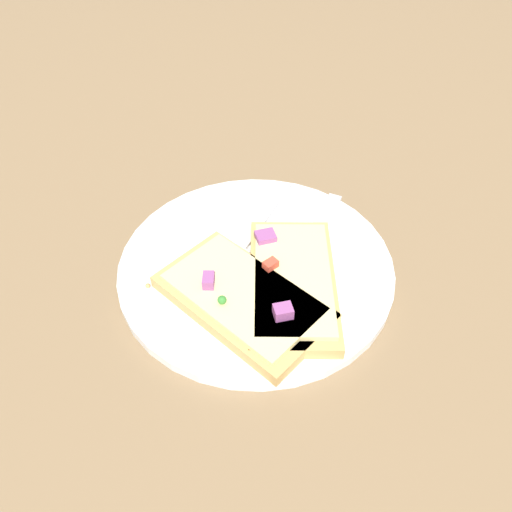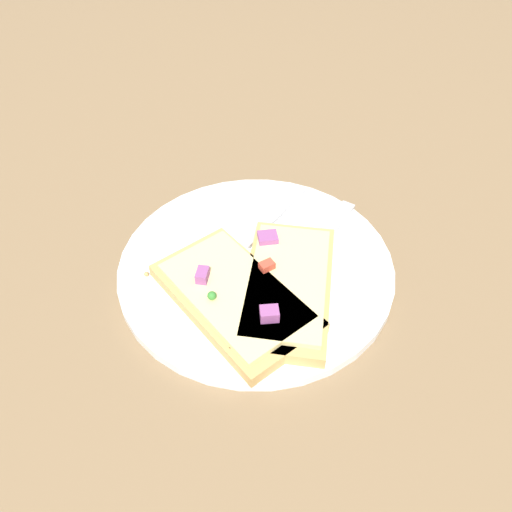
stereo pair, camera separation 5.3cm
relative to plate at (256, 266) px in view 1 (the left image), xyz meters
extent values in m
plane|color=#7F6647|center=(0.00, 0.00, -0.01)|extent=(4.00, 4.00, 0.00)
cylinder|color=white|center=(0.00, 0.00, 0.00)|extent=(0.30, 0.30, 0.01)
cube|color=#B7B7BC|center=(-0.03, 0.07, 0.01)|extent=(0.02, 0.13, 0.01)
cube|color=#B7B7BC|center=(-0.02, -0.02, 0.01)|extent=(0.03, 0.05, 0.01)
cube|color=#B7B7BC|center=(-0.03, -0.06, 0.01)|extent=(0.01, 0.03, 0.00)
cube|color=#B7B7BC|center=(-0.02, -0.06, 0.01)|extent=(0.01, 0.03, 0.00)
cube|color=#B7B7BC|center=(-0.02, -0.05, 0.01)|extent=(0.01, 0.03, 0.00)
cube|color=#B7B7BC|center=(-0.01, -0.05, 0.01)|extent=(0.01, 0.03, 0.00)
cube|color=#B7B7BC|center=(0.03, 0.10, 0.01)|extent=(0.03, 0.08, 0.01)
cube|color=#B7B7BC|center=(0.05, 0.00, 0.01)|extent=(0.04, 0.14, 0.00)
cube|color=tan|center=(0.02, -0.06, 0.01)|extent=(0.19, 0.13, 0.01)
cube|color=beige|center=(0.02, -0.06, 0.02)|extent=(0.16, 0.11, 0.01)
sphere|color=#388433|center=(0.01, -0.08, 0.03)|extent=(0.01, 0.01, 0.01)
cube|color=#934C8E|center=(-0.01, -0.07, 0.03)|extent=(0.02, 0.02, 0.01)
cube|color=tan|center=(0.05, -0.01, 0.01)|extent=(0.16, 0.19, 0.01)
cube|color=beige|center=(0.05, -0.01, 0.02)|extent=(0.14, 0.17, 0.01)
cube|color=#934C8E|center=(0.00, 0.02, 0.03)|extent=(0.03, 0.03, 0.01)
cube|color=#D14733|center=(0.03, -0.01, 0.03)|extent=(0.01, 0.02, 0.01)
cube|color=#934C8E|center=(0.07, -0.06, 0.03)|extent=(0.02, 0.02, 0.01)
sphere|color=tan|center=(-0.08, -0.09, 0.01)|extent=(0.01, 0.01, 0.01)
sphere|color=tan|center=(0.09, -0.07, 0.01)|extent=(0.01, 0.01, 0.01)
camera|label=1|loc=(0.20, -0.32, 0.40)|focal=35.00mm
camera|label=2|loc=(0.24, -0.29, 0.40)|focal=35.00mm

